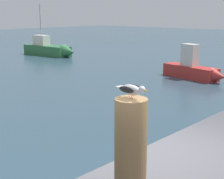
{
  "coord_description": "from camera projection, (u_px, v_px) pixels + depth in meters",
  "views": [
    {
      "loc": [
        -3.07,
        -2.49,
        3.26
      ],
      "look_at": [
        -0.71,
        -0.27,
        2.51
      ],
      "focal_mm": 54.0,
      "sensor_mm": 36.0,
      "label": 1
    }
  ],
  "objects": [
    {
      "name": "mooring_post",
      "position": [
        131.0,
        144.0,
        3.27
      ],
      "size": [
        0.32,
        0.32,
        0.9
      ],
      "primitive_type": "cylinder",
      "color": "brown",
      "rests_on": "harbor_quay"
    },
    {
      "name": "seagull",
      "position": [
        132.0,
        90.0,
        3.15
      ],
      "size": [
        0.16,
        0.39,
        0.14
      ],
      "color": "#C66960",
      "rests_on": "mooring_post"
    },
    {
      "name": "boat_green",
      "position": [
        51.0,
        49.0,
        25.89
      ],
      "size": [
        1.57,
        5.16,
        4.02
      ],
      "color": "#2D6B3D",
      "rests_on": "ground_plane"
    },
    {
      "name": "boat_red",
      "position": [
        195.0,
        70.0,
        16.81
      ],
      "size": [
        1.43,
        3.69,
        1.75
      ],
      "color": "#B72D28",
      "rests_on": "ground_plane"
    }
  ]
}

